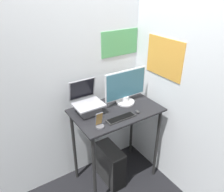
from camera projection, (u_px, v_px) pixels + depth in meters
ground_plane at (129, 191)px, 2.59m from camera, size 12.00×12.00×0.00m
wall_back at (98, 71)px, 2.49m from camera, size 6.00×0.06×2.60m
wall_side_right at (177, 80)px, 2.26m from camera, size 0.06×6.00×2.60m
desk at (116, 122)px, 2.43m from camera, size 0.94×0.59×0.98m
laptop at (88, 105)px, 2.27m from camera, size 0.30×0.29×0.34m
monitor at (126, 89)px, 2.41m from camera, size 0.52×0.21×0.39m
keyboard at (121, 118)px, 2.19m from camera, size 0.32×0.09×0.02m
mouse at (137, 112)px, 2.29m from camera, size 0.04×0.06×0.03m
cell_phone at (99, 123)px, 2.05m from camera, size 0.08×0.08×0.16m
computer_tower at (110, 165)px, 2.64m from camera, size 0.19×0.41×0.49m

